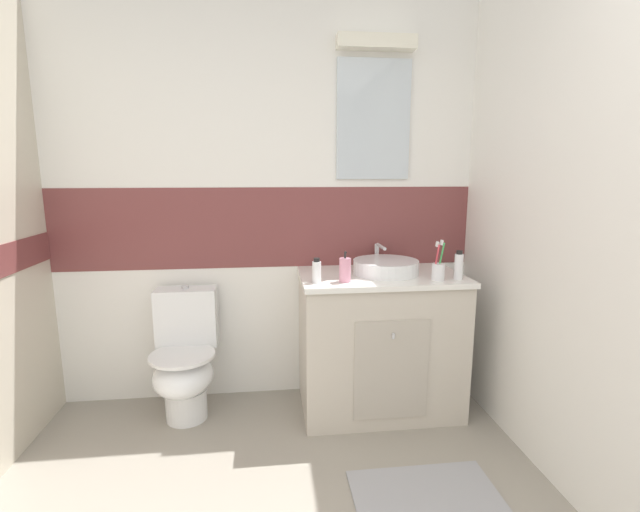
# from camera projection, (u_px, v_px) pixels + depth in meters

# --- Properties ---
(wall_back_tiled) EXTENTS (3.20, 0.20, 2.50)m
(wall_back_tiled) POSITION_uv_depth(u_px,v_px,m) (269.00, 202.00, 2.81)
(wall_back_tiled) COLOR white
(wall_back_tiled) RESTS_ON ground_plane
(wall_right_plain) EXTENTS (0.10, 3.48, 2.50)m
(wall_right_plain) POSITION_uv_depth(u_px,v_px,m) (614.00, 222.00, 1.76)
(wall_right_plain) COLOR white
(wall_right_plain) RESTS_ON ground_plane
(vanity_cabinet) EXTENTS (0.96, 0.59, 0.85)m
(vanity_cabinet) POSITION_uv_depth(u_px,v_px,m) (379.00, 342.00, 2.72)
(vanity_cabinet) COLOR beige
(vanity_cabinet) RESTS_ON ground_plane
(sink_basin) EXTENTS (0.39, 0.43, 0.15)m
(sink_basin) POSITION_uv_depth(u_px,v_px,m) (386.00, 266.00, 2.65)
(sink_basin) COLOR white
(sink_basin) RESTS_ON vanity_cabinet
(toilet) EXTENTS (0.37, 0.50, 0.77)m
(toilet) POSITION_uv_depth(u_px,v_px,m) (185.00, 359.00, 2.64)
(toilet) COLOR white
(toilet) RESTS_ON ground_plane
(toothbrush_cup) EXTENTS (0.07, 0.07, 0.23)m
(toothbrush_cup) POSITION_uv_depth(u_px,v_px,m) (438.00, 270.00, 2.49)
(toothbrush_cup) COLOR white
(toothbrush_cup) RESTS_ON vanity_cabinet
(soap_dispenser) EXTENTS (0.06, 0.06, 0.17)m
(soap_dispenser) POSITION_uv_depth(u_px,v_px,m) (345.00, 270.00, 2.44)
(soap_dispenser) COLOR pink
(soap_dispenser) RESTS_ON vanity_cabinet
(deodorant_spray_can) EXTENTS (0.05, 0.05, 0.16)m
(deodorant_spray_can) POSITION_uv_depth(u_px,v_px,m) (459.00, 266.00, 2.50)
(deodorant_spray_can) COLOR white
(deodorant_spray_can) RESTS_ON vanity_cabinet
(lotion_bottle_short) EXTENTS (0.05, 0.05, 0.14)m
(lotion_bottle_short) POSITION_uv_depth(u_px,v_px,m) (317.00, 271.00, 2.43)
(lotion_bottle_short) COLOR white
(lotion_bottle_short) RESTS_ON vanity_cabinet
(bath_mat) EXTENTS (0.67, 0.37, 0.01)m
(bath_mat) POSITION_uv_depth(u_px,v_px,m) (425.00, 493.00, 2.04)
(bath_mat) COLOR #99999E
(bath_mat) RESTS_ON ground_plane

